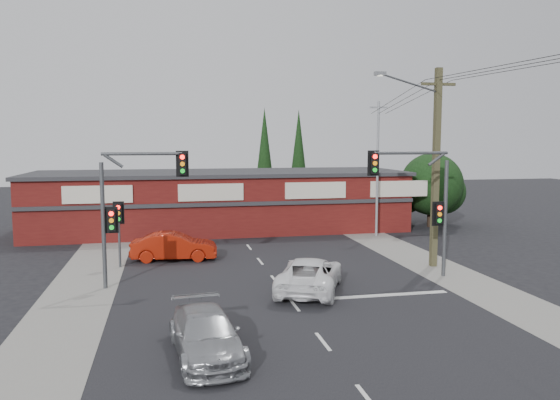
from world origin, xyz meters
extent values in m
plane|color=black|center=(0.00, 0.00, 0.00)|extent=(120.00, 120.00, 0.00)
cube|color=black|center=(0.00, 5.00, 0.01)|extent=(14.00, 70.00, 0.01)
cube|color=gray|center=(-8.50, 5.00, 0.01)|extent=(3.00, 70.00, 0.02)
cube|color=gray|center=(8.50, 5.00, 0.01)|extent=(3.00, 70.00, 0.02)
cube|color=silver|center=(3.50, -1.50, 0.01)|extent=(6.50, 0.35, 0.01)
imported|color=white|center=(1.12, -0.19, 0.72)|extent=(4.22, 5.73, 1.45)
imported|color=#9FA2A5|center=(-3.74, -6.44, 0.67)|extent=(2.30, 4.78, 1.34)
imported|color=#A21C09|center=(-4.47, 7.21, 0.75)|extent=(4.70, 2.04, 1.50)
cube|color=silver|center=(0.00, -10.04, 0.01)|extent=(0.12, 1.60, 0.01)
cube|color=silver|center=(0.00, -6.05, 0.01)|extent=(0.12, 1.60, 0.01)
cube|color=silver|center=(0.00, -2.07, 0.01)|extent=(0.12, 1.60, 0.01)
cube|color=silver|center=(0.00, 1.91, 0.01)|extent=(0.12, 1.60, 0.01)
cube|color=silver|center=(0.00, 5.89, 0.01)|extent=(0.12, 1.60, 0.01)
cube|color=silver|center=(0.00, 9.88, 0.01)|extent=(0.12, 1.60, 0.01)
cube|color=silver|center=(0.00, 13.86, 0.01)|extent=(0.12, 1.60, 0.01)
cube|color=silver|center=(0.00, 17.84, 0.01)|extent=(0.12, 1.60, 0.01)
cube|color=silver|center=(0.00, 21.82, 0.01)|extent=(0.12, 1.60, 0.01)
cube|color=silver|center=(0.00, 25.81, 0.01)|extent=(0.12, 1.60, 0.01)
cube|color=#4E110F|center=(-1.00, 17.00, 2.00)|extent=(26.00, 8.00, 4.00)
cube|color=#2D2D30|center=(-1.00, 17.00, 4.10)|extent=(26.40, 8.40, 0.25)
cube|color=beige|center=(-9.00, 12.95, 3.10)|extent=(4.20, 0.12, 1.10)
cube|color=beige|center=(-2.00, 12.95, 3.10)|extent=(4.20, 0.12, 1.10)
cube|color=beige|center=(5.00, 12.95, 3.10)|extent=(4.20, 0.12, 1.10)
cube|color=beige|center=(11.00, 12.95, 3.10)|extent=(4.20, 0.12, 1.10)
cube|color=#2D2D30|center=(-1.00, 12.90, 2.30)|extent=(26.00, 0.15, 0.25)
cylinder|color=#2D2116|center=(14.50, 15.00, 0.90)|extent=(0.50, 0.50, 1.80)
sphere|color=black|center=(14.50, 15.00, 3.20)|extent=(4.60, 4.60, 4.60)
sphere|color=black|center=(16.00, 16.00, 2.50)|extent=(3.40, 3.40, 3.40)
sphere|color=black|center=(13.20, 16.40, 2.30)|extent=(2.80, 2.80, 2.80)
cylinder|color=#2D2116|center=(3.50, 24.00, 1.00)|extent=(0.24, 0.24, 2.00)
cone|color=black|center=(3.50, 24.00, 5.50)|extent=(1.80, 1.80, 7.50)
cylinder|color=#2D2116|center=(7.00, 26.00, 1.00)|extent=(0.24, 0.24, 2.00)
cone|color=black|center=(7.00, 26.00, 5.50)|extent=(1.80, 1.80, 7.50)
cylinder|color=#47494C|center=(-7.50, 2.00, 2.75)|extent=(0.18, 0.18, 5.50)
cylinder|color=#47494C|center=(-5.80, 2.00, 5.85)|extent=(3.40, 0.14, 0.14)
cylinder|color=#47494C|center=(-6.99, 2.00, 5.55)|extent=(0.82, 0.14, 0.63)
cube|color=black|center=(-4.10, 2.00, 5.40)|extent=(0.32, 0.22, 0.95)
cube|color=black|center=(-4.10, 2.07, 5.40)|extent=(0.55, 0.04, 1.15)
cylinder|color=#FF0C07|center=(-4.10, 1.87, 5.70)|extent=(0.20, 0.06, 0.20)
cylinder|color=orange|center=(-4.10, 1.87, 5.40)|extent=(0.20, 0.06, 0.20)
cylinder|color=#0CE526|center=(-4.10, 1.87, 5.10)|extent=(0.20, 0.06, 0.20)
cube|color=black|center=(-7.15, 2.00, 3.00)|extent=(0.32, 0.22, 0.95)
cube|color=black|center=(-7.15, 2.07, 3.00)|extent=(0.55, 0.04, 1.15)
cylinder|color=#FF0C07|center=(-7.15, 1.87, 3.30)|extent=(0.20, 0.06, 0.20)
cylinder|color=orange|center=(-7.15, 1.87, 3.00)|extent=(0.20, 0.06, 0.20)
cylinder|color=#0CE526|center=(-7.15, 1.87, 2.70)|extent=(0.20, 0.06, 0.20)
cylinder|color=#47494C|center=(8.00, 1.00, 2.75)|extent=(0.18, 0.18, 5.50)
cylinder|color=#47494C|center=(6.20, 1.00, 5.85)|extent=(3.60, 0.14, 0.14)
cylinder|color=#47494C|center=(7.46, 1.00, 5.55)|extent=(0.82, 0.14, 0.63)
cube|color=black|center=(4.40, 1.00, 5.40)|extent=(0.32, 0.22, 0.95)
cube|color=black|center=(4.40, 1.07, 5.40)|extent=(0.55, 0.04, 1.15)
cylinder|color=#FF0C07|center=(4.40, 0.87, 5.70)|extent=(0.20, 0.06, 0.20)
cylinder|color=orange|center=(4.40, 0.87, 5.40)|extent=(0.20, 0.06, 0.20)
cylinder|color=#0CE526|center=(4.40, 0.87, 5.10)|extent=(0.20, 0.06, 0.20)
cube|color=black|center=(7.65, 1.00, 3.00)|extent=(0.32, 0.22, 0.95)
cube|color=black|center=(7.65, 1.07, 3.00)|extent=(0.55, 0.04, 1.15)
cylinder|color=#FF0C07|center=(7.65, 0.87, 3.30)|extent=(0.20, 0.06, 0.20)
cylinder|color=orange|center=(7.65, 0.87, 3.00)|extent=(0.20, 0.06, 0.20)
cylinder|color=#0CE526|center=(7.65, 0.87, 2.70)|extent=(0.20, 0.06, 0.20)
cylinder|color=#47494C|center=(-7.20, 6.00, 1.50)|extent=(0.12, 0.12, 3.00)
cube|color=black|center=(-7.20, 6.00, 2.80)|extent=(0.32, 0.22, 0.95)
cube|color=black|center=(-7.20, 6.07, 2.80)|extent=(0.55, 0.04, 1.15)
cylinder|color=#FF0C07|center=(-7.20, 5.87, 3.10)|extent=(0.20, 0.06, 0.20)
cylinder|color=orange|center=(-7.20, 5.87, 2.80)|extent=(0.20, 0.06, 0.20)
cylinder|color=#0CE526|center=(-7.20, 5.87, 2.50)|extent=(0.20, 0.06, 0.20)
cube|color=#4C472B|center=(8.50, 3.00, 5.00)|extent=(0.30, 0.30, 10.00)
cube|color=#4C472B|center=(8.50, 3.00, 9.20)|extent=(1.80, 0.14, 0.14)
cylinder|color=#47494C|center=(6.90, 2.85, 9.20)|extent=(3.23, 0.39, 0.89)
cube|color=slate|center=(5.30, 2.70, 9.60)|extent=(0.55, 0.25, 0.18)
cylinder|color=silver|center=(5.30, 2.70, 9.50)|extent=(0.28, 0.28, 0.05)
cylinder|color=gray|center=(9.00, 12.00, 4.50)|extent=(0.16, 0.16, 9.00)
cube|color=gray|center=(9.00, 12.00, 8.60)|extent=(1.20, 0.10, 0.10)
cylinder|color=black|center=(8.15, 7.50, 8.80)|extent=(0.73, 9.01, 1.22)
cylinder|color=black|center=(8.75, 7.50, 8.80)|extent=(0.52, 9.00, 1.22)
cylinder|color=black|center=(9.34, 7.50, 8.80)|extent=(0.31, 9.00, 1.22)
camera|label=1|loc=(-4.78, -22.27, 6.40)|focal=35.00mm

